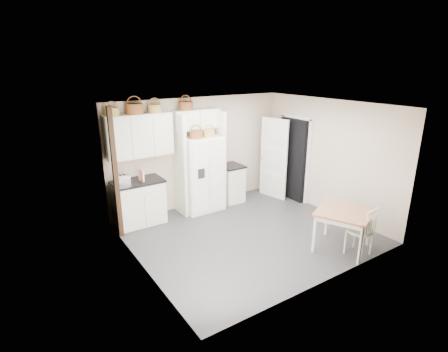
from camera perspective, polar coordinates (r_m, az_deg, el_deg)
floor at (r=7.29m, az=3.92°, el=-9.33°), size 4.50×4.50×0.00m
ceiling at (r=6.52m, az=4.42°, el=11.42°), size 4.50×4.50×0.00m
wall_back at (r=8.41m, az=-4.15°, el=3.88°), size 4.50×0.00×4.50m
wall_left at (r=5.78m, az=-13.91°, el=-3.23°), size 0.00×4.00×4.00m
wall_right at (r=8.31m, az=16.60°, el=3.01°), size 0.00×4.00×4.00m
refrigerator at (r=8.15m, az=-3.79°, el=0.38°), size 0.91×0.73×1.76m
base_cab_left at (r=7.75m, az=-13.72°, el=-4.30°), size 1.01×0.64×0.94m
base_cab_right at (r=8.77m, az=1.07°, el=-1.28°), size 0.51×0.61×0.90m
dining_table at (r=6.91m, az=18.78°, el=-8.35°), size 1.23×1.23×0.77m
windsor_chair at (r=6.78m, az=21.28°, el=-8.26°), size 0.52×0.48×0.97m
counter_left at (r=7.59m, az=-13.99°, el=-0.87°), size 1.05×0.68×0.04m
counter_right at (r=8.63m, az=1.08°, el=1.67°), size 0.55×0.65×0.04m
toaster at (r=7.37m, az=-16.24°, el=-0.60°), size 0.33×0.23×0.21m
cookbook_red at (r=7.50m, az=-13.29°, el=0.09°), size 0.07×0.16×0.24m
cookbook_cream at (r=7.49m, az=-13.34°, el=0.13°), size 0.07×0.17×0.25m
basket_upper_a at (r=7.28m, az=-17.81°, el=9.95°), size 0.28×0.28×0.16m
basket_upper_b at (r=7.42m, az=-14.40°, el=10.56°), size 0.35×0.35×0.21m
basket_upper_c at (r=7.57m, az=-11.23°, el=10.77°), size 0.29×0.29×0.17m
basket_bridge_a at (r=7.87m, az=-6.27°, el=11.31°), size 0.32×0.32×0.18m
basket_fridge_a at (r=7.76m, az=-4.58°, el=6.77°), size 0.30×0.30×0.16m
basket_fridge_b at (r=7.92m, az=-2.50°, el=6.99°), size 0.27×0.27×0.15m
upper_cabinet at (r=7.52m, az=-13.68°, el=6.43°), size 1.40×0.34×0.90m
bridge_cabinet at (r=8.03m, az=-4.63°, el=9.21°), size 1.12×0.34×0.45m
fridge_panel_left at (r=7.89m, az=-7.24°, el=1.72°), size 0.08×0.60×2.30m
fridge_panel_right at (r=8.37m, az=-0.97°, el=2.81°), size 0.08×0.60×2.30m
trim_post at (r=7.02m, az=-17.31°, el=0.24°), size 0.09×0.09×2.60m
doorway_void at (r=8.97m, az=11.24°, el=2.66°), size 0.18×0.85×2.05m
door_slab at (r=8.96m, az=8.10°, el=2.82°), size 0.21×0.79×2.05m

